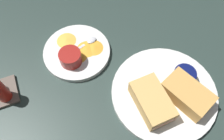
{
  "coord_description": "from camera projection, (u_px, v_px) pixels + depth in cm",
  "views": [
    {
      "loc": [
        -20.75,
        11.35,
        60.9
      ],
      "look_at": [
        9.66,
        -0.79,
        3.0
      ],
      "focal_mm": 37.0,
      "sensor_mm": 36.0,
      "label": 1
    }
  ],
  "objects": [
    {
      "name": "ground_plane",
      "position": [
        122.0,
        106.0,
        0.66
      ],
      "size": [
        110.0,
        110.0,
        3.0
      ],
      "primitive_type": "cube",
      "color": "#283833"
    },
    {
      "name": "plantain_chip_scatter",
      "position": [
        81.0,
        47.0,
        0.72
      ],
      "size": [
        15.17,
        15.23,
        0.6
      ],
      "color": "gold",
      "rests_on": "plate_chips_companion"
    },
    {
      "name": "sandwich_half_near",
      "position": [
        152.0,
        101.0,
        0.61
      ],
      "size": [
        13.52,
        8.1,
        4.8
      ],
      "color": "tan",
      "rests_on": "plate_sandwich_main"
    },
    {
      "name": "spoon_by_dark_ramekin",
      "position": [
        166.0,
        83.0,
        0.66
      ],
      "size": [
        3.21,
        9.96,
        0.8
      ],
      "color": "silver",
      "rests_on": "plate_sandwich_main"
    },
    {
      "name": "plate_sandwich_main",
      "position": [
        164.0,
        93.0,
        0.65
      ],
      "size": [
        29.73,
        29.73,
        1.6
      ],
      "primitive_type": "cylinder",
      "color": "silver",
      "rests_on": "ground_plane"
    },
    {
      "name": "ramekin_light_gravy",
      "position": [
        70.0,
        57.0,
        0.68
      ],
      "size": [
        6.56,
        6.56,
        4.02
      ],
      "color": "maroon",
      "rests_on": "plate_chips_companion"
    },
    {
      "name": "spoon_by_gravy_ramekin",
      "position": [
        88.0,
        42.0,
        0.73
      ],
      "size": [
        4.41,
        9.84,
        0.8
      ],
      "color": "silver",
      "rests_on": "plate_chips_companion"
    },
    {
      "name": "ramekin_dark_sauce",
      "position": [
        184.0,
        77.0,
        0.65
      ],
      "size": [
        6.2,
        6.2,
        3.92
      ],
      "color": "#0C144C",
      "rests_on": "plate_sandwich_main"
    },
    {
      "name": "sandwich_half_far",
      "position": [
        187.0,
        94.0,
        0.62
      ],
      "size": [
        14.92,
        11.96,
        4.8
      ],
      "color": "tan",
      "rests_on": "plate_sandwich_main"
    },
    {
      "name": "plate_chips_companion",
      "position": [
        77.0,
        52.0,
        0.72
      ],
      "size": [
        20.74,
        20.74,
        1.6
      ],
      "primitive_type": "cylinder",
      "color": "silver",
      "rests_on": "ground_plane"
    }
  ]
}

